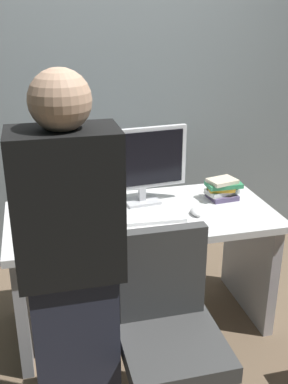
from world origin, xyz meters
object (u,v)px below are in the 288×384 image
at_px(book_stack, 222,189).
at_px(office_chair, 169,345).
at_px(person_at_desk, 72,275).
at_px(monitor, 142,162).
at_px(keyboard, 145,219).
at_px(desk, 142,248).
at_px(mouse, 196,212).
at_px(cup_near_keyboard, 70,226).
at_px(cup_by_monitor, 70,200).

bearing_deg(book_stack, office_chair, -124.94).
distance_m(person_at_desk, book_stack, 1.27).
relative_size(monitor, book_stack, 2.54).
relative_size(monitor, keyboard, 1.26).
bearing_deg(desk, keyboard, -92.01).
distance_m(desk, mouse, 0.39).
xyz_separation_m(cup_near_keyboard, cup_by_monitor, (0.03, 0.36, -0.01)).
bearing_deg(mouse, office_chair, -118.29).
height_order(desk, cup_by_monitor, cup_by_monitor).
distance_m(office_chair, book_stack, 1.08).
bearing_deg(office_chair, book_stack, 55.06).
bearing_deg(book_stack, person_at_desk, -140.51).
xyz_separation_m(person_at_desk, monitor, (0.50, 0.86, 0.16)).
height_order(person_at_desk, cup_by_monitor, person_at_desk).
bearing_deg(cup_by_monitor, monitor, -6.00).
xyz_separation_m(keyboard, cup_by_monitor, (-0.38, 0.29, 0.03)).
distance_m(mouse, book_stack, 0.30).
bearing_deg(mouse, book_stack, 38.77).
xyz_separation_m(mouse, book_stack, (0.23, 0.19, 0.05)).
distance_m(person_at_desk, cup_by_monitor, 0.91).
distance_m(monitor, keyboard, 0.35).
relative_size(keyboard, mouse, 4.30).
height_order(desk, cup_near_keyboard, cup_near_keyboard).
bearing_deg(person_at_desk, cup_by_monitor, 85.30).
xyz_separation_m(keyboard, mouse, (0.29, 0.00, 0.01)).
distance_m(monitor, cup_by_monitor, 0.47).
height_order(cup_by_monitor, book_stack, book_stack).
bearing_deg(cup_near_keyboard, mouse, 6.13).
distance_m(mouse, cup_by_monitor, 0.73).
bearing_deg(book_stack, desk, -169.75).
bearing_deg(cup_by_monitor, cup_near_keyboard, -94.94).
bearing_deg(cup_by_monitor, person_at_desk, -94.70).
bearing_deg(monitor, book_stack, -6.40).
distance_m(desk, monitor, 0.51).
relative_size(monitor, cup_by_monitor, 6.38).
xyz_separation_m(desk, book_stack, (0.52, 0.09, 0.29)).
relative_size(monitor, mouse, 5.40).
relative_size(cup_by_monitor, book_stack, 0.40).
distance_m(keyboard, mouse, 0.29).
xyz_separation_m(office_chair, mouse, (0.34, 0.64, 0.33)).
height_order(monitor, cup_by_monitor, monitor).
relative_size(person_at_desk, keyboard, 3.81).
bearing_deg(office_chair, desk, 85.83).
bearing_deg(person_at_desk, keyboard, 53.62).
xyz_separation_m(desk, person_at_desk, (-0.46, -0.72, 0.32)).
height_order(monitor, cup_near_keyboard, monitor).
height_order(office_chair, book_stack, office_chair).
height_order(desk, keyboard, keyboard).
distance_m(person_at_desk, mouse, 0.98).
bearing_deg(monitor, desk, -104.21).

